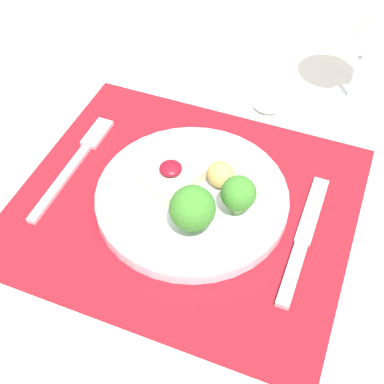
{
  "coord_description": "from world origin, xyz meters",
  "views": [
    {
      "loc": [
        0.17,
        -0.41,
        1.27
      ],
      "look_at": [
        0.01,
        0.01,
        0.76
      ],
      "focal_mm": 50.0,
      "sensor_mm": 36.0,
      "label": 1
    }
  ],
  "objects_px": {
    "dinner_plate": "(193,196)",
    "fork": "(78,159)",
    "wine_glass_near": "(367,32)",
    "knife": "(301,246)",
    "spoon": "(248,102)"
  },
  "relations": [
    {
      "from": "dinner_plate",
      "to": "fork",
      "type": "distance_m",
      "value": 0.18
    },
    {
      "from": "dinner_plate",
      "to": "wine_glass_near",
      "type": "relative_size",
      "value": 1.46
    },
    {
      "from": "knife",
      "to": "spoon",
      "type": "xyz_separation_m",
      "value": [
        -0.14,
        0.24,
        -0.0
      ]
    },
    {
      "from": "fork",
      "to": "spoon",
      "type": "bearing_deg",
      "value": 46.63
    },
    {
      "from": "fork",
      "to": "spoon",
      "type": "xyz_separation_m",
      "value": [
        0.18,
        0.21,
        -0.0
      ]
    },
    {
      "from": "wine_glass_near",
      "to": "spoon",
      "type": "bearing_deg",
      "value": -154.78
    },
    {
      "from": "knife",
      "to": "spoon",
      "type": "bearing_deg",
      "value": 118.89
    },
    {
      "from": "fork",
      "to": "wine_glass_near",
      "type": "distance_m",
      "value": 0.44
    },
    {
      "from": "dinner_plate",
      "to": "wine_glass_near",
      "type": "xyz_separation_m",
      "value": [
        0.15,
        0.29,
        0.1
      ]
    },
    {
      "from": "knife",
      "to": "wine_glass_near",
      "type": "relative_size",
      "value": 1.2
    },
    {
      "from": "spoon",
      "to": "wine_glass_near",
      "type": "relative_size",
      "value": 1.1
    },
    {
      "from": "fork",
      "to": "knife",
      "type": "relative_size",
      "value": 1.0
    },
    {
      "from": "knife",
      "to": "spoon",
      "type": "relative_size",
      "value": 1.09
    },
    {
      "from": "dinner_plate",
      "to": "spoon",
      "type": "distance_m",
      "value": 0.22
    },
    {
      "from": "spoon",
      "to": "wine_glass_near",
      "type": "xyz_separation_m",
      "value": [
        0.14,
        0.07,
        0.12
      ]
    }
  ]
}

